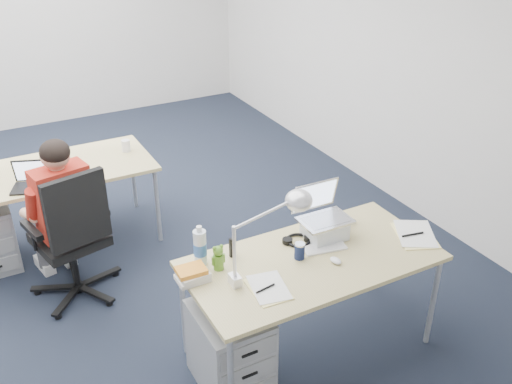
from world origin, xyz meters
The scene contains 22 objects.
floor centered at (0.00, 0.00, 0.00)m, with size 7.00×7.00×0.00m, color black.
room centered at (0.00, 0.00, 1.71)m, with size 6.02×7.02×2.80m.
desk_near centered at (1.07, -1.69, 0.68)m, with size 1.60×0.80×0.73m.
desk_far centered at (-0.11, 0.41, 0.68)m, with size 1.60×0.80×0.73m.
office_chair centered at (-0.17, -0.37, 0.31)m, with size 0.83×0.83×1.09m.
seated_person centered at (-0.20, -0.20, 0.64)m, with size 0.46×0.72×1.27m.
drawer_pedestal_near centered at (0.47, -1.72, 0.28)m, with size 0.40×0.50×0.55m, color #A5A7AA.
silver_laptop centered at (1.27, -1.52, 0.91)m, with size 0.33×0.26×0.35m, color silver, non-canonical shape.
wireless_keyboard centered at (1.20, -1.63, 0.74)m, with size 0.28×0.11×0.01m, color white.
computer_mouse centered at (1.17, -1.80, 0.75)m, with size 0.05×0.09×0.03m, color white.
headphones centered at (1.09, -1.49, 0.75)m, with size 0.22×0.17×0.04m, color black, non-canonical shape.
can_koozie centered at (1.00, -1.65, 0.78)m, with size 0.07×0.07×0.11m, color #161F45.
water_bottle centered at (0.43, -1.40, 0.86)m, with size 0.08×0.08×0.26m, color silver.
bear_figurine centered at (0.50, -1.51, 0.81)m, with size 0.09×0.07×0.17m, color #3A771F, non-canonical shape.
book_stack centered at (0.32, -1.54, 0.77)m, with size 0.19×0.14×0.08m, color silver.
cordless_phone centered at (0.64, -1.43, 0.80)m, with size 0.04×0.02×0.13m, color black.
papers_left centered at (0.67, -1.83, 0.73)m, with size 0.20×0.28×0.01m, color #FFEF93.
papers_right centered at (1.82, -1.80, 0.74)m, with size 0.24×0.34×0.01m, color #FFEF93.
sunglasses centered at (1.52, -1.47, 0.74)m, with size 0.10×0.04×0.02m, color black, non-canonical shape.
desk_lamp centered at (0.68, -1.70, 1.00)m, with size 0.48×0.17×0.54m, color silver, non-canonical shape.
dark_laptop centered at (-0.32, 0.12, 0.84)m, with size 0.30×0.29×0.22m, color black, non-canonical shape.
far_cup centered at (0.53, 0.47, 0.78)m, with size 0.07×0.07×0.10m, color white.
Camera 1 is at (-0.64, -4.12, 2.79)m, focal length 40.00 mm.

